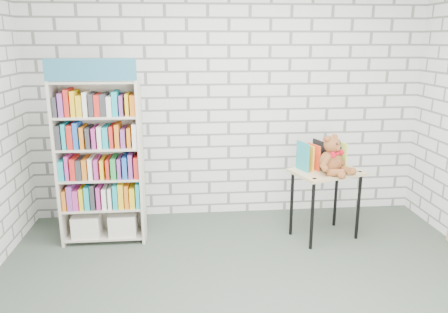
{
  "coord_description": "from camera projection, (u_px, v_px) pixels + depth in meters",
  "views": [
    {
      "loc": [
        -0.51,
        -2.96,
        2.03
      ],
      "look_at": [
        -0.15,
        0.95,
        0.98
      ],
      "focal_mm": 35.0,
      "sensor_mm": 36.0,
      "label": 1
    }
  ],
  "objects": [
    {
      "name": "bookshelf",
      "position": [
        101.0,
        161.0,
        4.38
      ],
      "size": [
        0.83,
        0.32,
        1.87
      ],
      "color": "beige",
      "rests_on": "ground"
    },
    {
      "name": "table_books",
      "position": [
        321.0,
        155.0,
        4.54
      ],
      "size": [
        0.52,
        0.35,
        0.28
      ],
      "color": "teal",
      "rests_on": "display_table"
    },
    {
      "name": "display_table",
      "position": [
        326.0,
        180.0,
        4.51
      ],
      "size": [
        0.8,
        0.67,
        0.74
      ],
      "color": "tan",
      "rests_on": "ground"
    },
    {
      "name": "room_shell",
      "position": [
        259.0,
        78.0,
        2.96
      ],
      "size": [
        4.52,
        4.02,
        2.81
      ],
      "color": "silver",
      "rests_on": "ground"
    },
    {
      "name": "teddy_bear",
      "position": [
        333.0,
        158.0,
        4.34
      ],
      "size": [
        0.38,
        0.37,
        0.39
      ],
      "color": "brown",
      "rests_on": "display_table"
    },
    {
      "name": "ground",
      "position": [
        254.0,
        308.0,
        3.42
      ],
      "size": [
        4.5,
        4.5,
        0.0
      ],
      "primitive_type": "plane",
      "color": "#3E493E",
      "rests_on": "ground"
    }
  ]
}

